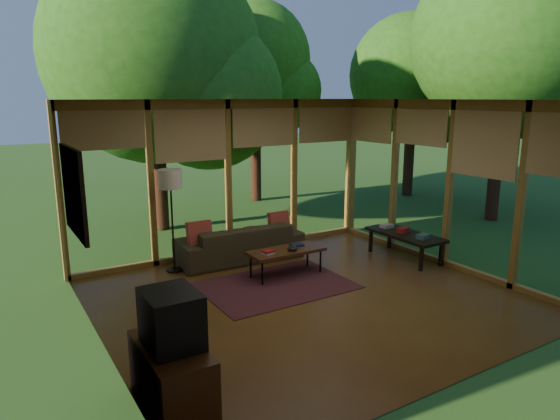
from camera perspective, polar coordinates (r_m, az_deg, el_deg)
floor at (r=7.07m, az=3.30°, el=-9.99°), size 5.50×5.50×0.00m
ceiling at (r=6.52m, az=3.62°, el=12.46°), size 5.50×5.50×0.00m
wall_left at (r=5.60m, az=-20.31°, el=-2.34°), size 0.04×5.00×2.70m
wall_front at (r=4.90m, az=20.49°, el=-4.48°), size 5.50×0.04×2.70m
window_wall_back at (r=8.79m, az=-5.93°, el=3.66°), size 5.50×0.12×2.70m
window_wall_right at (r=8.52m, az=18.82°, el=2.75°), size 0.12×5.00×2.70m
exterior_lawn at (r=17.98m, az=9.73°, el=3.83°), size 40.00×40.00×0.00m
tree_nw at (r=10.64m, az=-14.34°, el=16.78°), size 4.29×4.29×5.70m
tree_ne at (r=13.44m, az=-3.13°, el=16.81°), size 2.98×2.98×5.19m
tree_se at (r=12.08m, az=24.32°, el=17.50°), size 3.91×3.91×5.92m
tree_far at (r=14.42m, az=14.59°, el=14.70°), size 3.25×3.25×4.95m
rug at (r=7.48m, az=-0.46°, el=-8.60°), size 2.15×1.52×0.01m
sofa at (r=8.56m, az=-4.62°, el=-3.70°), size 2.16×0.92×0.62m
pillow_left at (r=8.15m, az=-9.20°, el=-2.71°), size 0.40×0.21×0.42m
pillow_right at (r=8.81m, az=-0.15°, el=-1.45°), size 0.38×0.20×0.39m
ct_book_lower at (r=7.54m, az=-1.34°, el=-4.94°), size 0.21×0.18×0.03m
ct_book_upper at (r=7.53m, az=-1.35°, el=-4.72°), size 0.20×0.16×0.03m
ct_book_side at (r=7.95m, az=1.93°, el=-3.99°), size 0.24×0.20×0.03m
ct_bowl at (r=7.69m, az=1.43°, el=-4.40°), size 0.16×0.16×0.07m
media_cabinet at (r=4.79m, az=-12.23°, el=-18.09°), size 0.50×1.00×0.60m
television at (r=4.54m, az=-12.32°, el=-12.06°), size 0.45×0.55×0.50m
console_book_a at (r=8.55m, az=16.03°, el=-2.92°), size 0.24×0.19×0.08m
console_book_b at (r=8.85m, az=13.89°, el=-2.23°), size 0.22×0.18×0.09m
console_book_c at (r=9.12m, az=12.11°, el=-1.78°), size 0.22×0.17×0.06m
floor_lamp at (r=7.91m, az=-12.41°, el=2.82°), size 0.36×0.36×1.65m
coffee_table at (r=7.77m, az=0.71°, el=-4.77°), size 1.20×0.50×0.43m
side_console at (r=8.83m, az=14.09°, el=-2.86°), size 0.60×1.40×0.46m
wall_painting at (r=6.92m, az=-22.48°, el=1.94°), size 0.06×1.35×1.15m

